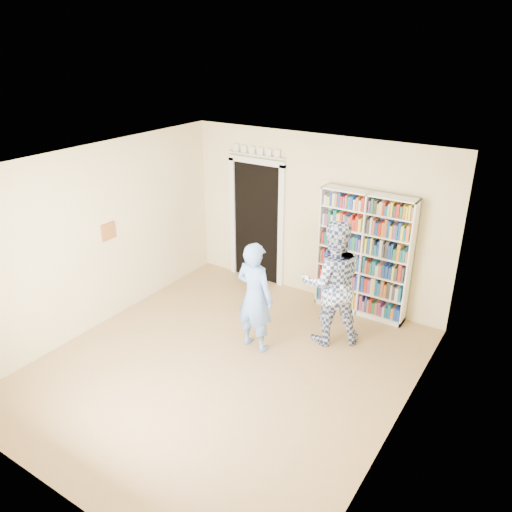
{
  "coord_description": "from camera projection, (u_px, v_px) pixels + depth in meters",
  "views": [
    {
      "loc": [
        3.33,
        -4.38,
        4.03
      ],
      "look_at": [
        -0.09,
        0.9,
        1.26
      ],
      "focal_mm": 35.0,
      "sensor_mm": 36.0,
      "label": 1
    }
  ],
  "objects": [
    {
      "name": "wall_left",
      "position": [
        97.0,
        238.0,
        7.22
      ],
      "size": [
        0.0,
        5.0,
        5.0
      ],
      "primitive_type": "plane",
      "rotation": [
        1.57,
        0.0,
        1.57
      ],
      "color": "beige",
      "rests_on": "floor"
    },
    {
      "name": "wall_back",
      "position": [
        315.0,
        218.0,
        8.02
      ],
      "size": [
        4.5,
        0.0,
        4.5
      ],
      "primitive_type": "plane",
      "rotation": [
        1.57,
        0.0,
        0.0
      ],
      "color": "beige",
      "rests_on": "floor"
    },
    {
      "name": "man_plaid",
      "position": [
        332.0,
        283.0,
        6.89
      ],
      "size": [
        1.12,
        1.08,
        1.82
      ],
      "primitive_type": "imported",
      "rotation": [
        0.0,
        0.0,
        3.77
      ],
      "color": "navy",
      "rests_on": "floor"
    },
    {
      "name": "ceiling",
      "position": [
        219.0,
        167.0,
        5.56
      ],
      "size": [
        5.0,
        5.0,
        0.0
      ],
      "primitive_type": "plane",
      "rotation": [
        3.14,
        0.0,
        0.0
      ],
      "color": "white",
      "rests_on": "wall_back"
    },
    {
      "name": "doorway",
      "position": [
        257.0,
        216.0,
        8.62
      ],
      "size": [
        1.1,
        0.08,
        2.43
      ],
      "color": "black",
      "rests_on": "floor"
    },
    {
      "name": "wall_right",
      "position": [
        403.0,
        329.0,
        4.98
      ],
      "size": [
        0.0,
        5.0,
        5.0
      ],
      "primitive_type": "plane",
      "rotation": [
        1.57,
        0.0,
        -1.57
      ],
      "color": "beige",
      "rests_on": "floor"
    },
    {
      "name": "paper_sheet",
      "position": [
        336.0,
        292.0,
        6.69
      ],
      "size": [
        0.19,
        0.02,
        0.26
      ],
      "primitive_type": "cube",
      "rotation": [
        0.0,
        0.0,
        0.08
      ],
      "color": "white",
      "rests_on": "man_plaid"
    },
    {
      "name": "wall_art",
      "position": [
        109.0,
        231.0,
        7.35
      ],
      "size": [
        0.03,
        0.25,
        0.25
      ],
      "primitive_type": "cube",
      "color": "brown",
      "rests_on": "wall_left"
    },
    {
      "name": "bookshelf",
      "position": [
        364.0,
        254.0,
        7.58
      ],
      "size": [
        1.43,
        0.27,
        1.97
      ],
      "rotation": [
        0.0,
        0.0,
        -0.01
      ],
      "color": "white",
      "rests_on": "floor"
    },
    {
      "name": "man_blue",
      "position": [
        255.0,
        297.0,
        6.76
      ],
      "size": [
        0.61,
        0.43,
        1.59
      ],
      "primitive_type": "imported",
      "rotation": [
        0.0,
        0.0,
        3.05
      ],
      "color": "#6897E8",
      "rests_on": "floor"
    },
    {
      "name": "floor",
      "position": [
        225.0,
        366.0,
        6.65
      ],
      "size": [
        5.0,
        5.0,
        0.0
      ],
      "primitive_type": "plane",
      "color": "#9E7A4C",
      "rests_on": "ground"
    }
  ]
}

